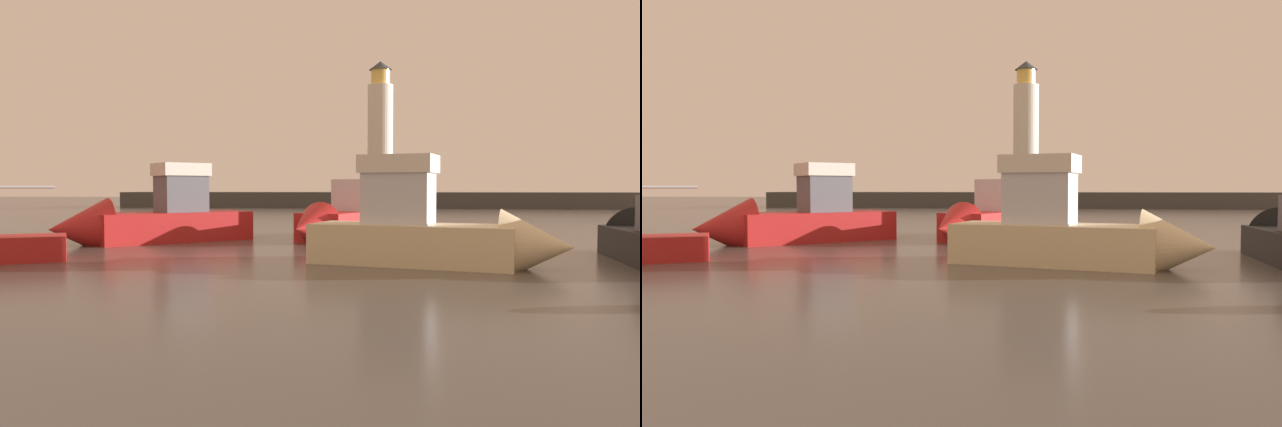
{
  "view_description": "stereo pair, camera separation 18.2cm",
  "coord_description": "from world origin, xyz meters",
  "views": [
    {
      "loc": [
        2.37,
        -1.98,
        2.39
      ],
      "look_at": [
        -0.25,
        19.0,
        1.48
      ],
      "focal_mm": 33.59,
      "sensor_mm": 36.0,
      "label": 1
    },
    {
      "loc": [
        2.55,
        -1.95,
        2.39
      ],
      "look_at": [
        -0.25,
        19.0,
        1.48
      ],
      "focal_mm": 33.59,
      "sensor_mm": 36.0,
      "label": 2
    }
  ],
  "objects": [
    {
      "name": "motorboat_0",
      "position": [
        -8.41,
        22.92,
        0.98
      ],
      "size": [
        8.07,
        7.64,
        4.03
      ],
      "color": "#B21E1E",
      "rests_on": "ground_plane"
    },
    {
      "name": "motorboat_1",
      "position": [
        -0.18,
        25.26,
        0.85
      ],
      "size": [
        5.01,
        7.88,
        3.15
      ],
      "color": "#B21E1E",
      "rests_on": "ground_plane"
    },
    {
      "name": "ground_plane",
      "position": [
        0.0,
        34.97,
        0.0
      ],
      "size": [
        220.0,
        220.0,
        0.0
      ],
      "primitive_type": "plane",
      "color": "#4C4742"
    },
    {
      "name": "lighthouse",
      "position": [
        0.65,
        69.94,
        9.2
      ],
      "size": [
        3.01,
        3.01,
        15.53
      ],
      "color": "silver",
      "rests_on": "breakwater"
    },
    {
      "name": "motorboat_2",
      "position": [
        3.82,
        16.64,
        1.0
      ],
      "size": [
        8.12,
        4.09,
        3.81
      ],
      "color": "beige",
      "rests_on": "ground_plane"
    },
    {
      "name": "breakwater",
      "position": [
        0.0,
        69.94,
        0.92
      ],
      "size": [
        61.37,
        6.03,
        1.84
      ],
      "primitive_type": "cube",
      "color": "#423F3D",
      "rests_on": "ground_plane"
    }
  ]
}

